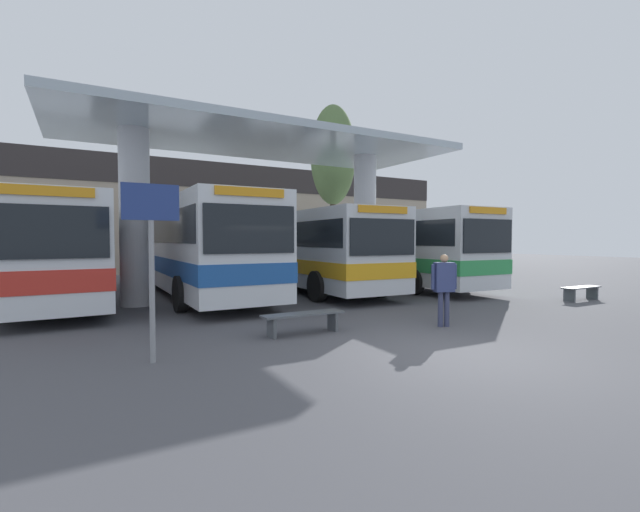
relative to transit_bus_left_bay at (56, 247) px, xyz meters
The scene contains 13 objects.
ground_plane 13.04m from the transit_bus_left_bay, 59.67° to the right, with size 100.00×100.00×0.00m, color #4C4C51.
townhouse_backdrop 13.03m from the transit_bus_left_bay, 59.43° to the left, with size 40.00×0.58×7.07m.
station_canopy 7.48m from the transit_bus_left_bay, 19.48° to the right, with size 13.66×5.60×5.70m.
transit_bus_left_bay is the anchor object (origin of this frame).
transit_bus_center_bay 4.49m from the transit_bus_left_bay, ahead, with size 2.88×11.74×3.38m.
transit_bus_right_bay 8.98m from the transit_bus_left_bay, ahead, with size 3.09×10.20×3.10m.
transit_bus_far_right_bay 12.88m from the transit_bus_left_bay, ahead, with size 3.00×12.35×3.17m.
waiting_bench_mid_platform 17.68m from the transit_bus_left_bay, 28.50° to the right, with size 1.68×0.44×0.46m.
waiting_bench_far_platform 9.85m from the transit_bus_left_bay, 59.70° to the right, with size 1.86×0.44×0.46m.
info_sign_platform 9.28m from the transit_bus_left_bay, 79.23° to the right, with size 0.90×0.09×2.97m.
pedestrian_waiting 12.42m from the transit_bus_left_bay, 48.82° to the right, with size 0.62×0.39×1.71m.
poplar_tree_behind_left 13.18m from the transit_bus_left_bay, 11.04° to the left, with size 2.33×2.33×8.98m.
parked_car_street 9.35m from the transit_bus_left_bay, 44.93° to the left, with size 4.55×2.06×2.01m.
Camera 1 is at (-5.81, -5.50, 2.05)m, focal length 24.00 mm.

